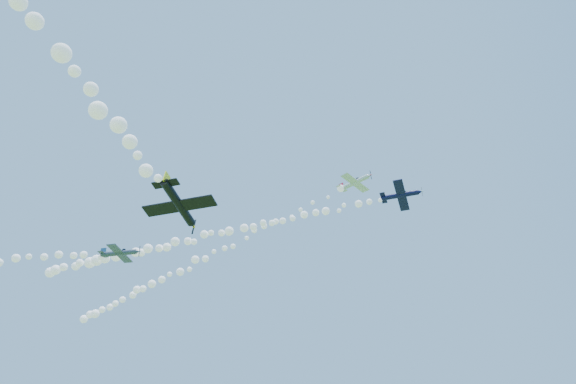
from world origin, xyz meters
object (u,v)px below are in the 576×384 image
at_px(plane_white, 355,182).
at_px(plane_black, 179,205).
at_px(plane_navy, 401,195).
at_px(plane_grey, 120,253).

bearing_deg(plane_white, plane_black, -102.65).
height_order(plane_white, plane_navy, plane_white).
relative_size(plane_white, plane_black, 0.77).
relative_size(plane_navy, plane_grey, 1.00).
bearing_deg(plane_grey, plane_black, -52.57).
height_order(plane_white, plane_black, plane_white).
xyz_separation_m(plane_grey, plane_black, (25.18, -18.01, -10.35)).
relative_size(plane_grey, plane_black, 0.87).
distance_m(plane_white, plane_navy, 8.24).
bearing_deg(plane_black, plane_white, -36.07).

